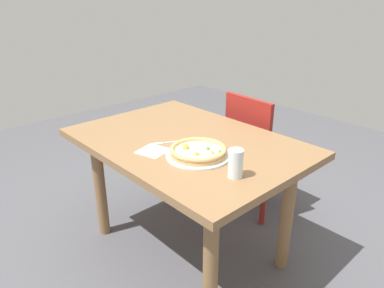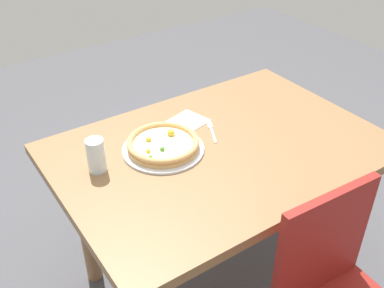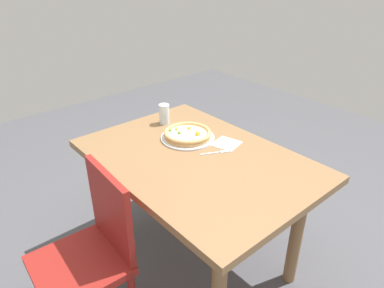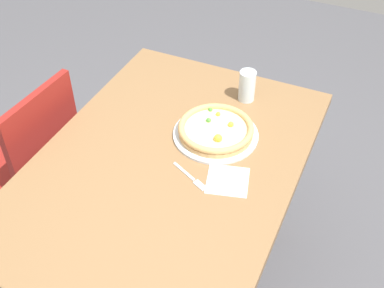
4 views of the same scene
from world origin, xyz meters
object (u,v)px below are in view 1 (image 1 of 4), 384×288
Objects in this scene: drinking_glass at (236,163)px; napkin at (153,151)px; dining_table at (187,157)px; plate at (198,155)px; chair_near at (257,150)px; pizza at (198,151)px; fork at (166,143)px.

napkin is at bearing 12.11° from drinking_glass.
dining_table is 9.86× the size of drinking_glass.
drinking_glass reaches higher than plate.
napkin is at bearing -87.13° from chair_near.
dining_table is at bearing -27.25° from pizza.
chair_near is 0.84m from pizza.
dining_table is at bearing -86.74° from chair_near.
pizza is 2.17× the size of drinking_glass.
napkin is (0.00, 0.23, 0.11)m from dining_table.
dining_table is 0.26m from pizza.
dining_table is at bearing -15.54° from drinking_glass.
chair_near is at bearing -90.09° from napkin.
plate is at bearing -148.40° from napkin.
plate is 0.03m from pizza.
plate is at bearing 152.79° from dining_table.
plate reaches higher than dining_table.
dining_table is at bearing -173.47° from fork.
napkin is at bearing 31.58° from pizza.
fork is 1.11× the size of napkin.
chair_near is 0.82m from fork.
drinking_glass reaches higher than fork.
dining_table is 4.00× the size of plate.
pizza is 0.27m from drinking_glass.
dining_table is 8.21× the size of fork.
pizza is at bearing -5.57° from drinking_glass.
plate is 1.13× the size of pizza.
dining_table is 1.48× the size of chair_near.
pizza is 0.24m from napkin.
fork is at bearing -72.85° from napkin.
drinking_glass is (-0.50, 0.01, 0.06)m from fork.
drinking_glass is 0.92× the size of napkin.
fork is at bearing 2.81° from plate.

